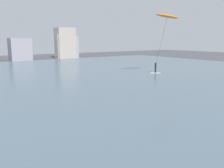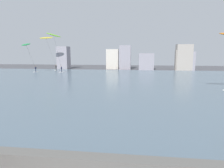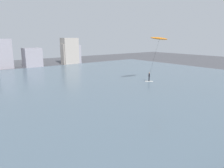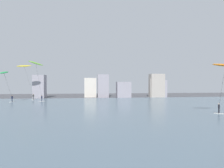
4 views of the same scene
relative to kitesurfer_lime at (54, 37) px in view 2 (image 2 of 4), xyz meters
The scene contains 6 objects.
seawall_barrier 45.87m from the kitesurfer_lime, 67.78° to the right, with size 60.00×0.70×1.06m, color #66635E.
water_bay 24.46m from the kitesurfer_lime, 41.37° to the right, with size 84.00×52.00×0.10m, color slate.
far_shore_buildings 26.18m from the kitesurfer_lime, 31.01° to the left, with size 42.39×5.33×7.73m.
kitesurfer_lime is the anchor object (origin of this frame).
kitesurfer_green 7.39m from the kitesurfer_lime, behind, with size 1.79×5.41×7.74m.
kitesurfer_yellow 7.19m from the kitesurfer_lime, 129.59° to the left, with size 4.23×3.02×9.75m.
Camera 2 is at (4.01, -3.52, 5.55)m, focal length 31.81 mm.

